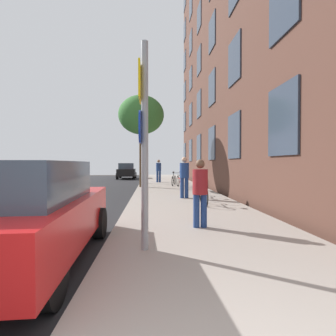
{
  "coord_description": "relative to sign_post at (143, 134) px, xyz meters",
  "views": [
    {
      "loc": [
        -0.13,
        -0.74,
        1.59
      ],
      "look_at": [
        0.74,
        13.01,
        1.36
      ],
      "focal_mm": 28.0,
      "sensor_mm": 36.0,
      "label": 1
    }
  ],
  "objects": [
    {
      "name": "road_asphalt",
      "position": [
        -4.23,
        11.26,
        -2.09
      ],
      "size": [
        7.0,
        38.0,
        0.01
      ],
      "primitive_type": "cube",
      "color": "#232326",
      "rests_on": "ground"
    },
    {
      "name": "bicycle_3",
      "position": [
        1.64,
        13.05,
        -1.61
      ],
      "size": [
        0.55,
        1.68,
        0.94
      ],
      "color": "black",
      "rests_on": "sidewalk"
    },
    {
      "name": "bicycle_0",
      "position": [
        2.01,
        4.83,
        -1.61
      ],
      "size": [
        0.42,
        1.64,
        0.94
      ],
      "color": "black",
      "rests_on": "sidewalk"
    },
    {
      "name": "car_1",
      "position": [
        -2.43,
        22.98,
        -1.26
      ],
      "size": [
        1.95,
        4.14,
        1.62
      ],
      "color": "black",
      "rests_on": "road_asphalt"
    },
    {
      "name": "pedestrian_0",
      "position": [
        1.26,
        1.48,
        -1.08
      ],
      "size": [
        0.45,
        0.45,
        1.57
      ],
      "color": "navy",
      "rests_on": "sidewalk"
    },
    {
      "name": "sign_post",
      "position": [
        0.0,
        0.0,
        0.0
      ],
      "size": [
        0.16,
        0.6,
        3.54
      ],
      "color": "gray",
      "rests_on": "sidewalk"
    },
    {
      "name": "pedestrian_2",
      "position": [
        0.71,
        16.15,
        -0.96
      ],
      "size": [
        0.48,
        0.48,
        1.78
      ],
      "color": "navy",
      "rests_on": "sidewalk"
    },
    {
      "name": "building_facade",
      "position": [
        3.96,
        10.76,
        8.1
      ],
      "size": [
        0.56,
        27.0,
        20.37
      ],
      "color": "#513328",
      "rests_on": "ground"
    },
    {
      "name": "traffic_light",
      "position": [
        -0.27,
        14.9,
        0.56
      ],
      "size": [
        0.43,
        0.24,
        3.7
      ],
      "color": "black",
      "rests_on": "sidewalk"
    },
    {
      "name": "pedestrian_1",
      "position": [
        1.54,
        6.6,
        -0.97
      ],
      "size": [
        0.55,
        0.55,
        1.76
      ],
      "color": "navy",
      "rests_on": "sidewalk"
    },
    {
      "name": "bicycle_1",
      "position": [
        2.12,
        7.03,
        -1.62
      ],
      "size": [
        0.43,
        1.64,
        0.91
      ],
      "color": "black",
      "rests_on": "sidewalk"
    },
    {
      "name": "car_0",
      "position": [
        -1.81,
        -0.28,
        -1.25
      ],
      "size": [
        2.0,
        4.31,
        1.62
      ],
      "color": "red",
      "rests_on": "road_asphalt"
    },
    {
      "name": "tree_near",
      "position": [
        -0.5,
        12.09,
        2.52
      ],
      "size": [
        2.86,
        2.86,
        5.74
      ],
      "color": "#4C3823",
      "rests_on": "sidewalk"
    },
    {
      "name": "sidewalk",
      "position": [
        1.37,
        11.26,
        -2.04
      ],
      "size": [
        4.2,
        38.0,
        0.12
      ],
      "primitive_type": "cube",
      "color": "#9E9389",
      "rests_on": "ground"
    },
    {
      "name": "ground_plane",
      "position": [
        -2.13,
        11.26,
        -2.1
      ],
      "size": [
        41.8,
        41.8,
        0.0
      ],
      "primitive_type": "plane",
      "color": "#332D28"
    },
    {
      "name": "bicycle_2",
      "position": [
        1.9,
        11.64,
        -1.59
      ],
      "size": [
        0.42,
        1.76,
        0.99
      ],
      "color": "black",
      "rests_on": "sidewalk"
    }
  ]
}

